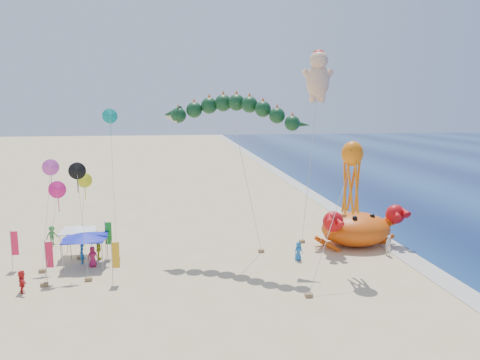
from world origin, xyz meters
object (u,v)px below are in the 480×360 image
at_px(dragon_kite, 232,116).
at_px(canopy_white, 78,228).
at_px(canopy_blue, 85,236).
at_px(octopus_kite, 351,172).
at_px(crab_inflatable, 356,228).
at_px(cherub_kite, 318,75).

xyz_separation_m(dragon_kite, canopy_white, (-12.85, 1.66, -9.37)).
bearing_deg(canopy_white, canopy_blue, -67.90).
bearing_deg(octopus_kite, crab_inflatable, 63.15).
distance_m(octopus_kite, canopy_white, 22.83).
xyz_separation_m(canopy_blue, canopy_white, (-0.97, 2.38, -0.00)).
distance_m(crab_inflatable, cherub_kite, 15.19).
relative_size(octopus_kite, canopy_blue, 2.87).
bearing_deg(cherub_kite, octopus_kite, -94.65).
height_order(cherub_kite, canopy_blue, cherub_kite).
height_order(dragon_kite, canopy_white, dragon_kite).
bearing_deg(canopy_blue, dragon_kite, 3.46).
height_order(crab_inflatable, octopus_kite, octopus_kite).
height_order(crab_inflatable, dragon_kite, dragon_kite).
xyz_separation_m(dragon_kite, octopus_kite, (8.35, -4.96, -4.09)).
relative_size(octopus_kite, canopy_white, 3.37).
bearing_deg(canopy_white, dragon_kite, -7.35).
bearing_deg(octopus_kite, cherub_kite, 85.35).
relative_size(dragon_kite, cherub_kite, 0.73).
distance_m(cherub_kite, canopy_blue, 26.09).
relative_size(crab_inflatable, octopus_kite, 0.85).
relative_size(dragon_kite, octopus_kite, 1.31).
xyz_separation_m(crab_inflatable, cherub_kite, (-2.18, 5.71, 13.91)).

